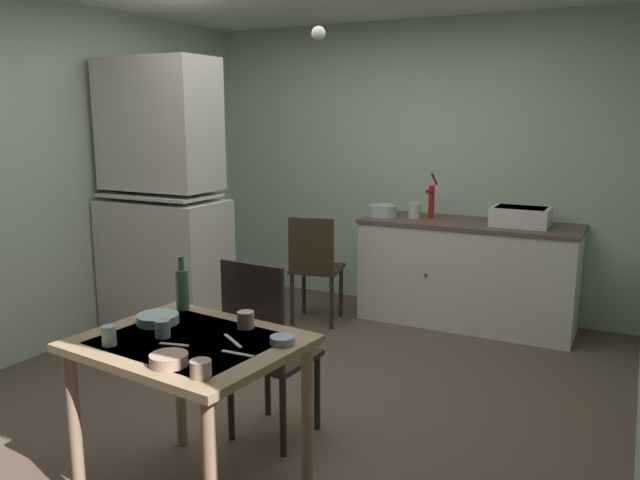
% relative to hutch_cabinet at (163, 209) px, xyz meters
% --- Properties ---
extents(ground_plane, '(5.12, 5.12, 0.00)m').
position_rel_hutch_cabinet_xyz_m(ground_plane, '(1.47, -0.43, -1.01)').
color(ground_plane, brown).
extents(wall_back, '(4.05, 0.10, 2.56)m').
position_rel_hutch_cabinet_xyz_m(wall_back, '(1.47, 1.68, 0.26)').
color(wall_back, '#B5D0B2').
rests_on(wall_back, ground).
extents(wall_left, '(0.10, 4.22, 2.56)m').
position_rel_hutch_cabinet_xyz_m(wall_left, '(-0.56, -0.43, 0.26)').
color(wall_left, beige).
rests_on(wall_left, ground).
extents(hutch_cabinet, '(0.98, 0.56, 2.17)m').
position_rel_hutch_cabinet_xyz_m(hutch_cabinet, '(0.00, 0.00, 0.00)').
color(hutch_cabinet, silver).
rests_on(hutch_cabinet, ground).
extents(counter_cabinet, '(1.77, 0.64, 0.87)m').
position_rel_hutch_cabinet_xyz_m(counter_cabinet, '(2.11, 1.31, -0.58)').
color(counter_cabinet, silver).
rests_on(counter_cabinet, ground).
extents(sink_basin, '(0.44, 0.34, 0.15)m').
position_rel_hutch_cabinet_xyz_m(sink_basin, '(2.51, 1.31, -0.06)').
color(sink_basin, white).
rests_on(sink_basin, counter_cabinet).
extents(hand_pump, '(0.05, 0.27, 0.39)m').
position_rel_hutch_cabinet_xyz_m(hand_pump, '(1.76, 1.36, 0.03)').
color(hand_pump, '#B21E19').
rests_on(hand_pump, counter_cabinet).
extents(mixing_bowl_counter, '(0.25, 0.25, 0.10)m').
position_rel_hutch_cabinet_xyz_m(mixing_bowl_counter, '(1.36, 1.26, -0.09)').
color(mixing_bowl_counter, '#ADD1C1').
rests_on(mixing_bowl_counter, counter_cabinet).
extents(stoneware_crock, '(0.11, 0.11, 0.13)m').
position_rel_hutch_cabinet_xyz_m(stoneware_crock, '(1.63, 1.30, -0.08)').
color(stoneware_crock, beige).
rests_on(stoneware_crock, counter_cabinet).
extents(dining_table, '(1.01, 0.85, 0.77)m').
position_rel_hutch_cabinet_xyz_m(dining_table, '(1.64, -1.72, -0.36)').
color(dining_table, tan).
rests_on(dining_table, ground).
extents(chair_far_side, '(0.42, 0.42, 1.01)m').
position_rel_hutch_cabinet_xyz_m(chair_far_side, '(1.65, -1.12, -0.49)').
color(chair_far_side, '#2D201F').
rests_on(chair_far_side, ground).
extents(chair_by_counter, '(0.47, 0.47, 0.92)m').
position_rel_hutch_cabinet_xyz_m(chair_by_counter, '(0.97, 0.73, -0.51)').
color(chair_by_counter, '#322518').
rests_on(chair_by_counter, ground).
extents(serving_bowl_wide, '(0.20, 0.20, 0.04)m').
position_rel_hutch_cabinet_xyz_m(serving_bowl_wide, '(1.37, -1.62, -0.22)').
color(serving_bowl_wide, '#ADD1C1').
rests_on(serving_bowl_wide, dining_table).
extents(soup_bowl_small, '(0.15, 0.15, 0.05)m').
position_rel_hutch_cabinet_xyz_m(soup_bowl_small, '(1.75, -1.99, -0.22)').
color(soup_bowl_small, tan).
rests_on(soup_bowl_small, dining_table).
extents(sauce_dish, '(0.11, 0.11, 0.03)m').
position_rel_hutch_cabinet_xyz_m(sauce_dish, '(2.03, -1.58, -0.22)').
color(sauce_dish, '#9EB2C6').
rests_on(sauce_dish, dining_table).
extents(teacup_cream, '(0.08, 0.08, 0.07)m').
position_rel_hutch_cabinet_xyz_m(teacup_cream, '(1.94, -2.02, -0.21)').
color(teacup_cream, tan).
rests_on(teacup_cream, dining_table).
extents(teacup_mint, '(0.06, 0.06, 0.09)m').
position_rel_hutch_cabinet_xyz_m(teacup_mint, '(1.38, -1.94, -0.20)').
color(teacup_mint, '#ADD1C1').
rests_on(teacup_mint, dining_table).
extents(mug_dark, '(0.07, 0.07, 0.08)m').
position_rel_hutch_cabinet_xyz_m(mug_dark, '(1.52, -1.76, -0.20)').
color(mug_dark, '#9EB2C6').
rests_on(mug_dark, dining_table).
extents(mug_tall, '(0.08, 0.08, 0.08)m').
position_rel_hutch_cabinet_xyz_m(mug_tall, '(1.78, -1.48, -0.20)').
color(mug_tall, tan).
rests_on(mug_tall, dining_table).
extents(glass_bottle, '(0.07, 0.07, 0.28)m').
position_rel_hutch_cabinet_xyz_m(glass_bottle, '(1.33, -1.39, -0.13)').
color(glass_bottle, '#4C7F56').
rests_on(glass_bottle, dining_table).
extents(table_knife, '(0.16, 0.12, 0.00)m').
position_rel_hutch_cabinet_xyz_m(table_knife, '(1.82, -1.66, -0.24)').
color(table_knife, silver).
rests_on(table_knife, dining_table).
extents(teaspoon_near_bowl, '(0.15, 0.03, 0.00)m').
position_rel_hutch_cabinet_xyz_m(teaspoon_near_bowl, '(1.93, -1.77, -0.24)').
color(teaspoon_near_bowl, beige).
rests_on(teaspoon_near_bowl, dining_table).
extents(teaspoon_by_cup, '(0.14, 0.05, 0.00)m').
position_rel_hutch_cabinet_xyz_m(teaspoon_by_cup, '(1.63, -1.81, -0.24)').
color(teaspoon_by_cup, beige).
rests_on(teaspoon_by_cup, dining_table).
extents(pendant_bulb, '(0.08, 0.08, 0.08)m').
position_rel_hutch_cabinet_xyz_m(pendant_bulb, '(1.66, -0.52, 1.18)').
color(pendant_bulb, '#F9EFCC').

